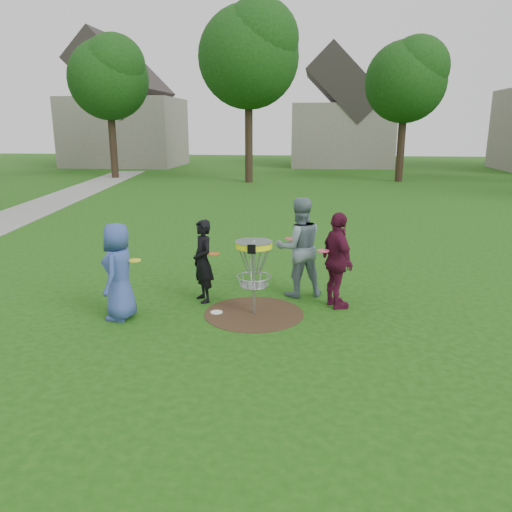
# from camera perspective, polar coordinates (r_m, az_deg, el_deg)

# --- Properties ---
(ground) EXTENTS (100.00, 100.00, 0.00)m
(ground) POSITION_cam_1_polar(r_m,az_deg,el_deg) (9.08, -0.23, -6.60)
(ground) COLOR #19470F
(ground) RESTS_ON ground
(dirt_patch) EXTENTS (1.80, 1.80, 0.01)m
(dirt_patch) POSITION_cam_1_polar(r_m,az_deg,el_deg) (9.08, -0.23, -6.57)
(dirt_patch) COLOR #47331E
(dirt_patch) RESTS_ON ground
(concrete_path) EXTENTS (7.75, 39.92, 0.02)m
(concrete_path) POSITION_cam_1_polar(r_m,az_deg,el_deg) (20.05, -26.73, 3.67)
(concrete_path) COLOR #9E9E99
(concrete_path) RESTS_ON ground
(player_blue) EXTENTS (0.55, 0.84, 1.70)m
(player_blue) POSITION_cam_1_polar(r_m,az_deg,el_deg) (8.94, -15.40, -1.72)
(player_blue) COLOR #354C94
(player_blue) RESTS_ON ground
(player_black) EXTENTS (0.64, 0.69, 1.59)m
(player_black) POSITION_cam_1_polar(r_m,az_deg,el_deg) (9.54, -6.10, -0.59)
(player_black) COLOR black
(player_black) RESTS_ON ground
(player_grey) EXTENTS (1.15, 1.02, 1.97)m
(player_grey) POSITION_cam_1_polar(r_m,az_deg,el_deg) (9.81, 4.94, 1.00)
(player_grey) COLOR slate
(player_grey) RESTS_ON ground
(player_maroon) EXTENTS (0.83, 1.14, 1.79)m
(player_maroon) POSITION_cam_1_polar(r_m,az_deg,el_deg) (9.25, 9.28, -0.53)
(player_maroon) COLOR #53132C
(player_maroon) RESTS_ON ground
(disc_on_grass) EXTENTS (0.22, 0.22, 0.02)m
(disc_on_grass) POSITION_cam_1_polar(r_m,az_deg,el_deg) (9.14, -4.54, -6.44)
(disc_on_grass) COLOR white
(disc_on_grass) RESTS_ON ground
(disc_golf_basket) EXTENTS (0.66, 0.67, 1.38)m
(disc_golf_basket) POSITION_cam_1_polar(r_m,az_deg,el_deg) (8.76, -0.24, -0.37)
(disc_golf_basket) COLOR #9EA0A5
(disc_golf_basket) RESTS_ON ground
(held_discs) EXTENTS (3.45, 1.54, 0.25)m
(held_discs) POSITION_cam_1_polar(r_m,az_deg,el_deg) (9.10, -1.57, 0.61)
(held_discs) COLOR #FAF41B
(held_discs) RESTS_ON ground
(tree_row) EXTENTS (51.20, 17.42, 9.90)m
(tree_row) POSITION_cam_1_polar(r_m,az_deg,el_deg) (29.22, 6.06, 20.31)
(tree_row) COLOR #38281C
(tree_row) RESTS_ON ground
(house_row) EXTENTS (44.50, 10.65, 11.62)m
(house_row) POSITION_cam_1_polar(r_m,az_deg,el_deg) (41.64, 12.51, 15.50)
(house_row) COLOR gray
(house_row) RESTS_ON ground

